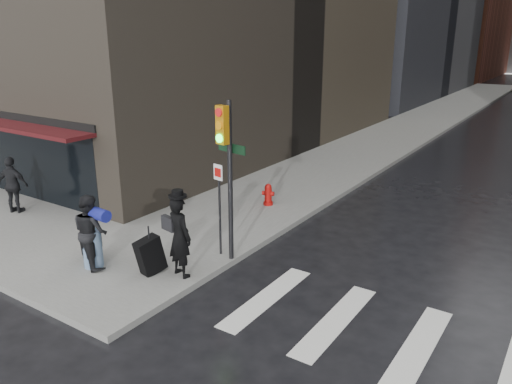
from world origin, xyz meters
TOP-DOWN VIEW (x-y plane):
  - ground at (0.00, 0.00)m, footprint 140.00×140.00m
  - sidewalk_left at (0.00, 27.00)m, footprint 4.00×50.00m
  - crosswalk at (7.50, 1.00)m, footprint 8.50×3.00m
  - storefront at (-7.00, 1.90)m, footprint 8.40×1.11m
  - man_overcoat at (1.35, 0.51)m, footprint 1.24×0.98m
  - man_jeans at (-0.53, -0.22)m, footprint 1.23×0.89m
  - man_greycoat at (-5.50, 0.90)m, footprint 1.09×0.75m
  - traffic_light at (1.85, 1.82)m, footprint 0.94×0.51m
  - fire_hydrant at (0.52, 5.74)m, footprint 0.40×0.30m

SIDE VIEW (x-z plane):
  - ground at x=0.00m, z-range 0.00..0.00m
  - crosswalk at x=7.50m, z-range 0.00..0.01m
  - sidewalk_left at x=0.00m, z-range 0.00..0.15m
  - fire_hydrant at x=0.52m, z-range 0.11..0.80m
  - man_overcoat at x=1.35m, z-range -0.02..2.03m
  - man_greycoat at x=-5.50m, z-range 0.15..1.87m
  - man_jeans at x=-0.53m, z-range 0.15..1.91m
  - storefront at x=-7.00m, z-range 0.41..3.24m
  - traffic_light at x=1.85m, z-range 0.70..4.52m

